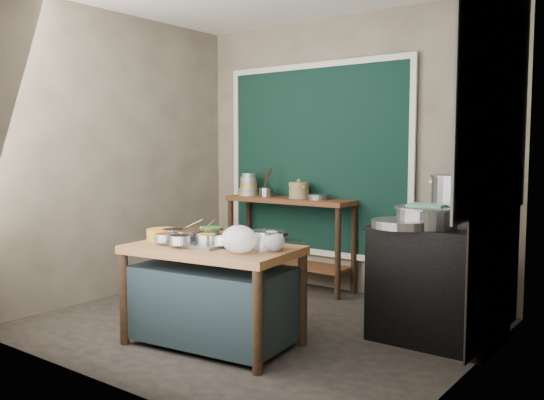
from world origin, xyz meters
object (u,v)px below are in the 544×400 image
Objects in this scene: prep_table at (213,296)px; utensil_cup at (266,192)px; stock_pot at (462,200)px; yellow_basin at (162,235)px; condiment_tray at (200,242)px; steamer at (426,217)px; stove_block at (438,285)px; saucepan at (267,240)px; back_counter at (289,242)px; ceramic_crock at (299,191)px.

utensil_cup is (-0.89, 1.82, 0.62)m from prep_table.
yellow_basin is at bearing -145.55° from stock_pot.
steamer reaches higher than condiment_tray.
steamer reaches higher than stove_block.
steamer is (1.24, 0.99, 0.58)m from prep_table.
stock_pot is (0.99, 1.15, 0.25)m from saucepan.
back_counter is at bearing 155.12° from steamer.
stove_block is 4.06× the size of ceramic_crock.
condiment_tray is (-0.14, 0.01, 0.39)m from prep_table.
saucepan reaches higher than stove_block.
stock_pot is (0.12, 0.14, 0.65)m from stove_block.
utensil_cup is 0.41m from ceramic_crock.
back_counter is at bearing 104.19° from condiment_tray.
back_counter is 1.92m from condiment_tray.
stove_block is (1.30, 1.12, 0.05)m from prep_table.
back_counter is 6.03× the size of yellow_basin.
prep_table is 2.12m from utensil_cup.
yellow_basin is 1.08× the size of ceramic_crock.
saucepan is at bearing 6.63° from prep_table.
saucepan is at bearing -52.61° from utensil_cup.
prep_table is 5.63× the size of ceramic_crock.
utensil_cup is 0.72× the size of ceramic_crock.
ceramic_crock is (0.12, -0.00, 0.55)m from back_counter.
ceramic_crock is at bearing 162.75° from stock_pot.
prep_table is 2.53× the size of stock_pot.
saucepan reaches higher than prep_table.
ceramic_crock is at bearing 100.59° from condiment_tray.
utensil_cup is (-0.41, 1.87, 0.20)m from yellow_basin.
prep_table is at bearing -4.11° from condiment_tray.
saucepan is at bearing -132.57° from steamer.
stock_pot reaches higher than prep_table.
stove_block is at bearing 37.66° from condiment_tray.
steamer reaches higher than prep_table.
stove_block is 1.40m from saucepan.
saucepan is at bearing -130.70° from stove_block.
ceramic_crock is 0.45× the size of stock_pot.
condiment_tray is 1.16× the size of steamer.
stock_pot is (1.90, 1.31, 0.28)m from yellow_basin.
prep_table is 4.93× the size of saucepan.
ceramic_crock reaches higher than prep_table.
prep_table is at bearing -64.01° from utensil_cup.
saucepan reaches higher than yellow_basin.
stove_block is 2.01m from ceramic_crock.
back_counter is at bearing 101.18° from prep_table.
utensil_cup is 0.32× the size of stock_pot.
back_counter is 6.54× the size of ceramic_crock.
yellow_basin is at bearing -146.79° from stove_block.
prep_table is at bearing -178.72° from saucepan.
steamer reaches higher than saucepan.
back_counter is 1.93m from yellow_basin.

